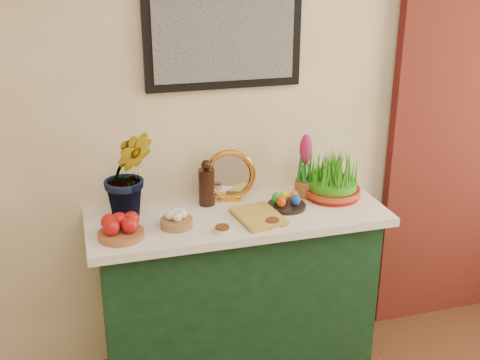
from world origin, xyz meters
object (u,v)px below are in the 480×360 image
object	(u,v)px
book	(240,219)
sideboard	(237,297)
mirror	(230,176)
wheatgrass_sabzeh	(333,178)
hyacinth_green	(128,160)

from	to	relation	value
book	sideboard	bearing A→B (deg)	71.64
sideboard	mirror	xyz separation A→B (m)	(0.01, 0.16, 0.59)
mirror	book	distance (m)	0.30
mirror	wheatgrass_sabzeh	xyz separation A→B (m)	(0.50, -0.11, -0.02)
hyacinth_green	book	xyz separation A→B (m)	(0.46, -0.20, -0.26)
hyacinth_green	book	world-z (taller)	hyacinth_green
sideboard	book	bearing A→B (deg)	-100.03
wheatgrass_sabzeh	hyacinth_green	bearing A→B (deg)	177.90
hyacinth_green	mirror	xyz separation A→B (m)	(0.49, 0.07, -0.15)
hyacinth_green	book	bearing A→B (deg)	-22.33
wheatgrass_sabzeh	mirror	bearing A→B (deg)	167.66
mirror	book	world-z (taller)	mirror
mirror	wheatgrass_sabzeh	bearing A→B (deg)	-12.34
hyacinth_green	sideboard	bearing A→B (deg)	-8.56
hyacinth_green	mirror	size ratio (longest dim) A/B	2.11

